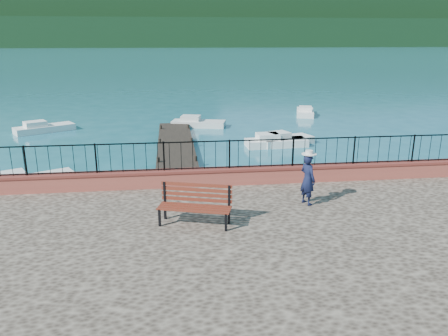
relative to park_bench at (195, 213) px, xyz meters
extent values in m
plane|color=#19596B|center=(1.68, -0.48, -1.52)|extent=(2000.00, 2000.00, 0.00)
cube|color=#A44A3B|center=(1.68, 3.22, -0.03)|extent=(28.00, 0.46, 0.58)
cube|color=black|center=(1.68, 3.22, 0.73)|extent=(27.00, 0.05, 0.95)
cube|color=#2D231C|center=(-0.32, 11.52, -1.37)|extent=(2.00, 16.00, 0.30)
cube|color=black|center=(1.68, 299.52, 7.48)|extent=(900.00, 60.00, 18.00)
cube|color=black|center=(1.68, 359.52, 20.48)|extent=(900.00, 120.00, 44.00)
ellipsoid|color=#142D23|center=(221.68, 559.52, -1.52)|extent=(448.00, 384.00, 180.00)
cube|color=black|center=(-0.01, -0.04, -0.08)|extent=(2.04, 1.14, 0.49)
cube|color=maroon|center=(0.07, 0.25, 0.47)|extent=(1.89, 0.64, 0.60)
imported|color=#101632|center=(3.45, 1.09, 0.46)|extent=(0.57, 0.67, 1.55)
cylinder|color=silver|center=(3.45, 1.09, 1.29)|extent=(0.44, 0.44, 0.12)
cube|color=silver|center=(-6.73, 7.19, -1.12)|extent=(4.25, 3.12, 0.80)
cube|color=white|center=(5.47, 13.14, -1.12)|extent=(3.60, 1.53, 0.80)
cube|color=white|center=(6.13, 13.57, -1.12)|extent=(3.55, 2.35, 0.80)
cube|color=white|center=(-8.94, 19.01, -1.12)|extent=(3.89, 3.04, 0.80)
cube|color=silver|center=(1.40, 19.49, -1.12)|extent=(3.92, 2.20, 0.80)
cube|color=white|center=(10.30, 23.23, -1.12)|extent=(2.16, 3.53, 0.80)
camera|label=1|loc=(-0.56, -10.89, 4.53)|focal=35.00mm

